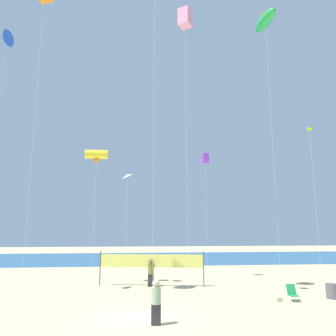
{
  "coord_description": "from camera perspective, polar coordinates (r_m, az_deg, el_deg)",
  "views": [
    {
      "loc": [
        -0.43,
        -15.87,
        4.01
      ],
      "look_at": [
        1.9,
        7.45,
        8.33
      ],
      "focal_mm": 35.12,
      "sensor_mm": 36.0,
      "label": 1
    }
  ],
  "objects": [
    {
      "name": "folding_beach_chair",
      "position": [
        20.97,
        20.79,
        -19.53
      ],
      "size": [
        0.52,
        0.65,
        0.89
      ],
      "rotation": [
        0.0,
        0.0,
        -0.02
      ],
      "color": "#1E8C4C",
      "rests_on": "ground"
    },
    {
      "name": "volleyball_net",
      "position": [
        24.42,
        -2.92,
        -16.02
      ],
      "size": [
        7.39,
        1.37,
        2.4
      ],
      "color": "#4C4C51",
      "rests_on": "ground"
    },
    {
      "name": "kite_green_inflatable",
      "position": [
        30.01,
        16.52,
        23.3
      ],
      "size": [
        1.41,
        2.83,
        21.2
      ],
      "color": "silver",
      "rests_on": "ground"
    },
    {
      "name": "kite_violet_box",
      "position": [
        28.62,
        6.47,
        1.62
      ],
      "size": [
        0.6,
        0.6,
        10.4
      ],
      "color": "silver",
      "rests_on": "ground"
    },
    {
      "name": "ocean_band",
      "position": [
        46.83,
        -5.34,
        -15.3
      ],
      "size": [
        120.0,
        20.0,
        0.01
      ],
      "primitive_type": "cube",
      "color": "#28608C",
      "rests_on": "ground"
    },
    {
      "name": "beach_handbag",
      "position": [
        20.53,
        18.79,
        -20.85
      ],
      "size": [
        0.28,
        0.14,
        0.23
      ],
      "primitive_type": "cube",
      "color": "#99B28C",
      "rests_on": "ground"
    },
    {
      "name": "kite_pink_box",
      "position": [
        25.69,
        2.99,
        24.51
      ],
      "size": [
        1.11,
        1.11,
        19.39
      ],
      "color": "silver",
      "rests_on": "ground"
    },
    {
      "name": "kite_yellow_tube",
      "position": [
        25.85,
        -12.3,
        2.23
      ],
      "size": [
        1.7,
        0.69,
        9.96
      ],
      "color": "silver",
      "rests_on": "ground"
    },
    {
      "name": "kite_lime_diamond",
      "position": [
        26.18,
        23.45,
        4.87
      ],
      "size": [
        0.51,
        0.51,
        11.33
      ],
      "color": "silver",
      "rests_on": "ground"
    },
    {
      "name": "kite_white_diamond",
      "position": [
        25.3,
        -7.15,
        -1.44
      ],
      "size": [
        0.76,
        0.76,
        8.21
      ],
      "color": "silver",
      "rests_on": "ground"
    },
    {
      "name": "ground_plane",
      "position": [
        16.38,
        -4.43,
        -24.59
      ],
      "size": [
        120.0,
        120.0,
        0.0
      ],
      "primitive_type": "plane",
      "color": "#D1BC89"
    },
    {
      "name": "beachgoer_olive_shirt",
      "position": [
        24.3,
        -3.02,
        -17.58
      ],
      "size": [
        0.42,
        0.42,
        1.84
      ],
      "rotation": [
        0.0,
        0.0,
        1.78
      ],
      "color": "#2D2D33",
      "rests_on": "ground"
    },
    {
      "name": "trash_barrel",
      "position": [
        22.5,
        26.57,
        -18.57
      ],
      "size": [
        0.67,
        0.67,
        0.84
      ],
      "primitive_type": "cylinder",
      "color": "#595960",
      "rests_on": "ground"
    },
    {
      "name": "beachgoer_sage_shirt",
      "position": [
        15.1,
        -2.09,
        -21.99
      ],
      "size": [
        0.42,
        0.42,
        1.85
      ],
      "rotation": [
        0.0,
        0.0,
        2.02
      ],
      "color": "#2D2D33",
      "rests_on": "ground"
    },
    {
      "name": "kite_blue_delta",
      "position": [
        25.87,
        -26.37,
        19.43
      ],
      "size": [
        0.75,
        1.19,
        17.02
      ],
      "color": "silver",
      "rests_on": "ground"
    }
  ]
}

